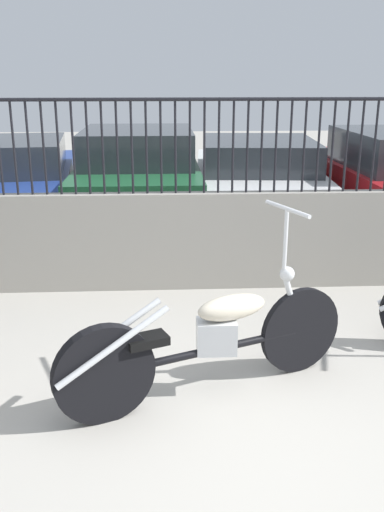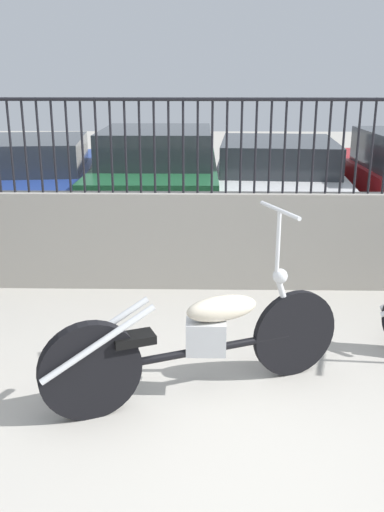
{
  "view_description": "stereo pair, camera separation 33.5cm",
  "coord_description": "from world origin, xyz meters",
  "px_view_note": "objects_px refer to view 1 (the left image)",
  "views": [
    {
      "loc": [
        -0.57,
        -2.95,
        2.21
      ],
      "look_at": [
        -0.33,
        1.74,
        0.7
      ],
      "focal_mm": 40.0,
      "sensor_mm": 36.0,
      "label": 1
    },
    {
      "loc": [
        -0.24,
        -2.95,
        2.21
      ],
      "look_at": [
        -0.33,
        1.74,
        0.7
      ],
      "focal_mm": 40.0,
      "sensor_mm": 36.0,
      "label": 2
    }
  ],
  "objects_px": {
    "motorcycle_black": "(198,342)",
    "car_green": "(139,175)",
    "car_white": "(256,177)",
    "car_blue": "(8,181)"
  },
  "relations": [
    {
      "from": "car_white",
      "to": "car_green",
      "type": "bearing_deg",
      "value": 99.36
    },
    {
      "from": "motorcycle_black",
      "to": "car_white",
      "type": "relative_size",
      "value": 0.48
    },
    {
      "from": "motorcycle_black",
      "to": "car_green",
      "type": "distance_m",
      "value": 5.19
    },
    {
      "from": "motorcycle_black",
      "to": "car_green",
      "type": "bearing_deg",
      "value": 74.03
    },
    {
      "from": "motorcycle_black",
      "to": "car_white",
      "type": "bearing_deg",
      "value": 54.21
    },
    {
      "from": "car_blue",
      "to": "car_green",
      "type": "bearing_deg",
      "value": -93.35
    },
    {
      "from": "car_green",
      "to": "car_white",
      "type": "relative_size",
      "value": 0.93
    },
    {
      "from": "car_green",
      "to": "car_white",
      "type": "height_order",
      "value": "car_green"
    },
    {
      "from": "motorcycle_black",
      "to": "car_blue",
      "type": "relative_size",
      "value": 0.5
    },
    {
      "from": "car_green",
      "to": "motorcycle_black",
      "type": "bearing_deg",
      "value": -173.67
    }
  ]
}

